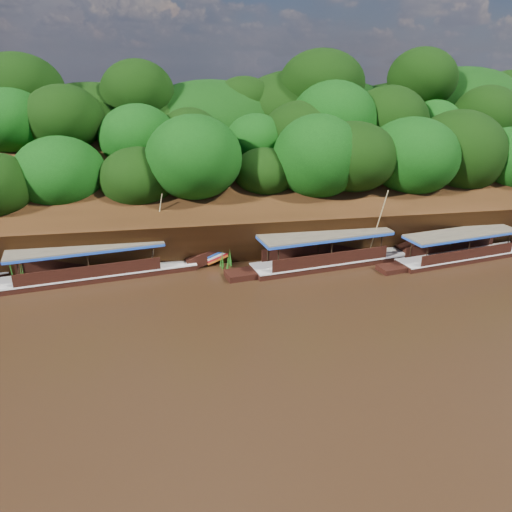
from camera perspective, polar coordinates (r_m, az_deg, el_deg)
The scene contains 6 objects.
ground at distance 31.78m, azimuth 9.84°, elevation -6.67°, with size 160.00×160.00×0.00m, color black.
riverbank at distance 51.66m, azimuth 1.64°, elevation 6.89°, with size 120.00×30.06×19.40m.
boat_0 at distance 43.68m, azimuth 23.60°, elevation 0.47°, with size 14.39×4.50×6.58m.
boat_1 at distance 39.48m, azimuth 9.91°, elevation -0.00°, with size 15.64×4.68×6.38m.
boat_2 at distance 38.18m, azimuth -15.99°, elevation -1.33°, with size 16.38×4.81×6.30m.
reeds at distance 39.16m, azimuth 1.79°, elevation 0.56°, with size 48.48×2.76×2.25m.
Camera 1 is at (-10.07, -26.29, 14.73)m, focal length 35.00 mm.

